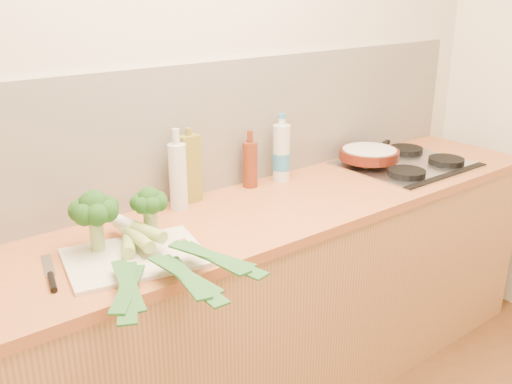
% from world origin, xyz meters
% --- Properties ---
extents(room_shell, '(3.50, 3.50, 3.50)m').
position_xyz_m(room_shell, '(0.00, 1.49, 1.17)').
color(room_shell, beige).
rests_on(room_shell, ground).
extents(counter, '(3.20, 0.62, 0.90)m').
position_xyz_m(counter, '(0.00, 1.20, 0.45)').
color(counter, tan).
rests_on(counter, ground).
extents(gas_hob, '(0.58, 0.50, 0.04)m').
position_xyz_m(gas_hob, '(1.02, 1.20, 0.91)').
color(gas_hob, silver).
rests_on(gas_hob, counter).
extents(chopping_board, '(0.49, 0.40, 0.01)m').
position_xyz_m(chopping_board, '(-0.47, 1.11, 0.91)').
color(chopping_board, beige).
rests_on(chopping_board, counter).
extents(broccoli_left, '(0.16, 0.16, 0.20)m').
position_xyz_m(broccoli_left, '(-0.54, 1.22, 1.05)').
color(broccoli_left, '#87A35F').
rests_on(broccoli_left, chopping_board).
extents(broccoli_right, '(0.13, 0.13, 0.18)m').
position_xyz_m(broccoli_right, '(-0.36, 1.19, 1.04)').
color(broccoli_right, '#87A35F').
rests_on(broccoli_right, chopping_board).
extents(leek_front, '(0.33, 0.60, 0.04)m').
position_xyz_m(leek_front, '(-0.50, 1.07, 0.94)').
color(leek_front, white).
rests_on(leek_front, chopping_board).
extents(leek_mid, '(0.11, 0.72, 0.04)m').
position_xyz_m(leek_mid, '(-0.44, 1.06, 0.95)').
color(leek_mid, white).
rests_on(leek_mid, chopping_board).
extents(leek_back, '(0.20, 0.65, 0.04)m').
position_xyz_m(leek_back, '(-0.39, 1.04, 0.97)').
color(leek_back, white).
rests_on(leek_back, chopping_board).
extents(chefs_knife, '(0.09, 0.27, 0.02)m').
position_xyz_m(chefs_knife, '(-0.73, 1.13, 0.91)').
color(chefs_knife, silver).
rests_on(chefs_knife, counter).
extents(skillet, '(0.40, 0.28, 0.05)m').
position_xyz_m(skillet, '(0.87, 1.30, 0.96)').
color(skillet, '#4D180C').
rests_on(skillet, gas_hob).
extents(oil_tin, '(0.08, 0.05, 0.30)m').
position_xyz_m(oil_tin, '(-0.05, 1.43, 1.04)').
color(oil_tin, olive).
rests_on(oil_tin, counter).
extents(glass_bottle, '(0.07, 0.07, 0.32)m').
position_xyz_m(glass_bottle, '(-0.13, 1.40, 1.04)').
color(glass_bottle, silver).
rests_on(glass_bottle, counter).
extents(amber_bottle, '(0.06, 0.06, 0.25)m').
position_xyz_m(amber_bottle, '(0.24, 1.43, 1.00)').
color(amber_bottle, '#642813').
rests_on(amber_bottle, counter).
extents(water_bottle, '(0.08, 0.08, 0.28)m').
position_xyz_m(water_bottle, '(0.40, 1.41, 1.02)').
color(water_bottle, silver).
rests_on(water_bottle, counter).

